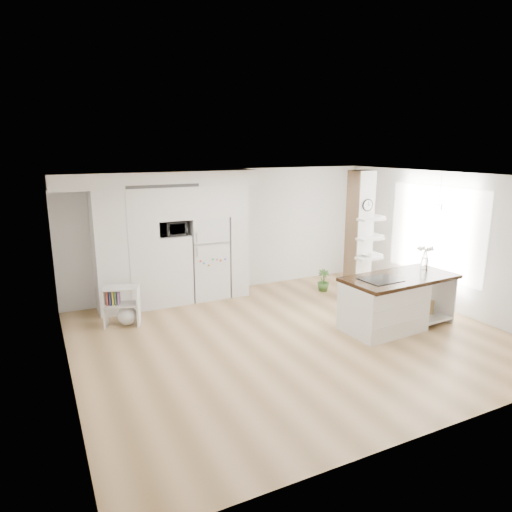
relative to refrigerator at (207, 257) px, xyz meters
The scene contains 14 objects.
floor 2.87m from the refrigerator, 78.93° to the right, with size 7.00×6.00×0.01m, color tan.
room 2.90m from the refrigerator, 78.93° to the right, with size 7.04×6.04×2.72m.
cabinet_wall 1.12m from the refrigerator, behind, with size 4.00×0.71×2.70m.
refrigerator is the anchor object (origin of this frame).
column 3.33m from the refrigerator, 28.14° to the right, with size 0.69×0.90×2.70m.
window 4.70m from the refrigerator, 30.76° to the right, with size 2.40×2.40×0.00m, color white.
pendant_light 3.59m from the refrigerator, 48.71° to the right, with size 0.12×0.12×0.10m, color white.
kitchen_island 3.84m from the refrigerator, 54.05° to the right, with size 2.13×1.11×1.51m.
bookshelf 2.19m from the refrigerator, 156.04° to the right, with size 0.69×0.53×0.73m.
floor_plant_a 3.58m from the refrigerator, 43.90° to the right, with size 0.28×0.23×0.52m, color #3C6729.
floor_plant_b 2.66m from the refrigerator, 17.24° to the right, with size 0.27×0.27×0.49m, color #3C6729.
microwave 1.02m from the refrigerator, behind, with size 0.54×0.37×0.30m, color #2D2D2D.
shelf_plant 3.51m from the refrigerator, 23.68° to the right, with size 0.27×0.23×0.30m, color #3C6729.
decor_bowl 3.34m from the refrigerator, 32.27° to the right, with size 0.22×0.22×0.05m, color white.
Camera 1 is at (-3.74, -6.22, 3.16)m, focal length 32.00 mm.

